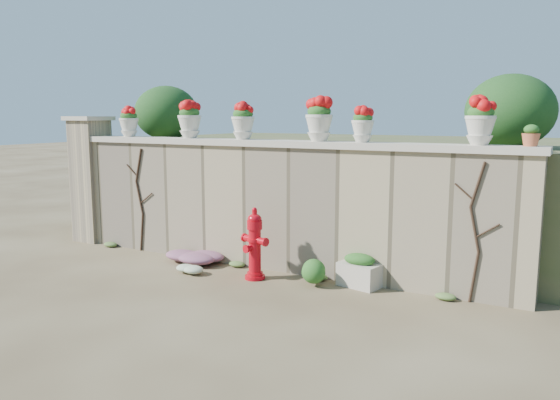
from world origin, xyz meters
The scene contains 21 objects.
ground centered at (0.00, 0.00, 0.00)m, with size 80.00×80.00×0.00m, color #4C3C26.
stone_wall centered at (0.00, 1.80, 1.00)m, with size 8.00×0.40×2.00m, color #9A8967.
wall_cap centered at (0.00, 1.80, 2.05)m, with size 8.10×0.52×0.10m, color #BAAF9E.
gate_pillar centered at (-4.15, 1.80, 1.26)m, with size 0.72×0.72×2.48m.
raised_fill centered at (0.00, 5.00, 1.00)m, with size 9.00×6.00×2.00m, color #384C23.
back_shrub_left centered at (-3.20, 3.00, 2.55)m, with size 1.30×1.30×1.10m, color #143814.
back_shrub_right centered at (3.40, 3.00, 2.55)m, with size 1.30×1.30×1.10m, color #143814.
vine_left centered at (-2.67, 1.58, 0.99)m, with size 0.60×0.04×1.91m.
vine_right centered at (3.23, 1.58, 0.99)m, with size 0.60×0.04×1.91m.
fire_hydrant centered at (0.11, 1.08, 0.56)m, with size 0.48×0.34×1.11m.
planter_box centered at (1.65, 1.50, 0.23)m, with size 0.66×0.47×0.50m.
green_shrub centered at (0.99, 1.21, 0.25)m, with size 0.52×0.47×0.50m, color #1E5119.
magenta_clump centered at (-1.27, 1.34, 0.14)m, with size 1.03×0.69×0.27m, color #AC2290.
white_flowers centered at (-0.95, 0.82, 0.09)m, with size 0.50×0.40×0.18m, color white.
urn_pot_0 centered at (-3.09, 1.80, 2.38)m, with size 0.36×0.36×0.56m.
urn_pot_1 centered at (-1.65, 1.80, 2.42)m, with size 0.41×0.41×0.64m.
urn_pot_2 centered at (-0.54, 1.80, 2.40)m, with size 0.39×0.39×0.61m.
urn_pot_3 centered at (0.84, 1.80, 2.42)m, with size 0.42×0.42×0.65m.
urn_pot_4 centered at (1.54, 1.80, 2.36)m, with size 0.33×0.33×0.52m.
urn_pot_5 centered at (3.18, 1.80, 2.41)m, with size 0.40×0.40×0.62m.
terracotta_pot centered at (3.80, 1.80, 2.22)m, with size 0.22×0.22×0.27m.
Camera 1 is at (4.39, -5.83, 2.48)m, focal length 35.00 mm.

